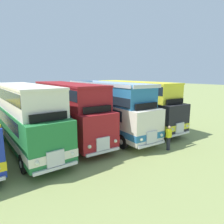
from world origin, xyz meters
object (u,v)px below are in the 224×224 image
object	(u,v)px
bus_fourth_in_row	(25,114)
bus_seventh_in_row	(135,102)
marshal_person	(169,138)
bus_fifth_in_row	(68,108)
bus_sixth_in_row	(106,106)

from	to	relation	value
bus_fourth_in_row	bus_seventh_in_row	world-z (taller)	same
bus_fourth_in_row	marshal_person	xyz separation A→B (m)	(7.86, -6.08, -1.58)
bus_fifth_in_row	bus_seventh_in_row	xyz separation A→B (m)	(6.80, -0.62, -0.00)
bus_fifth_in_row	bus_sixth_in_row	world-z (taller)	bus_sixth_in_row
bus_seventh_in_row	marshal_person	distance (m)	6.74
bus_sixth_in_row	bus_seventh_in_row	size ratio (longest dim) A/B	1.08
marshal_person	bus_fifth_in_row	bearing A→B (deg)	123.46
bus_seventh_in_row	marshal_person	size ratio (longest dim) A/B	6.27
bus_fourth_in_row	marshal_person	bearing A→B (deg)	-37.72
bus_fifth_in_row	marshal_person	distance (m)	8.23
bus_fourth_in_row	marshal_person	world-z (taller)	bus_fourth_in_row
bus_sixth_in_row	marshal_person	size ratio (longest dim) A/B	6.77
bus_fifth_in_row	bus_seventh_in_row	distance (m)	6.83
bus_fourth_in_row	bus_seventh_in_row	distance (m)	10.21
bus_fifth_in_row	bus_sixth_in_row	size ratio (longest dim) A/B	0.95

